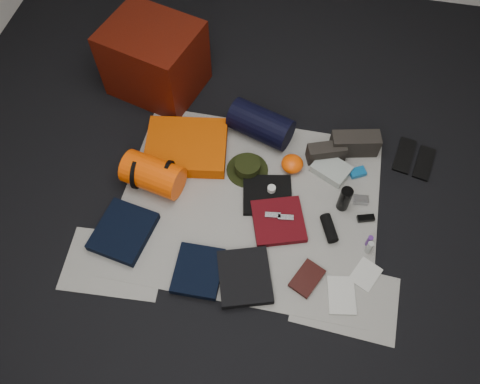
% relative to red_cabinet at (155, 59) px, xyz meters
% --- Properties ---
extents(floor, '(4.50, 4.50, 0.02)m').
position_rel_red_cabinet_xyz_m(floor, '(0.84, -0.86, -0.26)').
color(floor, black).
rests_on(floor, ground).
extents(newspaper_mat, '(1.60, 1.30, 0.01)m').
position_rel_red_cabinet_xyz_m(newspaper_mat, '(0.84, -0.86, -0.25)').
color(newspaper_mat, '#B3B1A5').
rests_on(newspaper_mat, floor).
extents(newspaper_sheet_front_left, '(0.61, 0.44, 0.00)m').
position_rel_red_cabinet_xyz_m(newspaper_sheet_front_left, '(0.14, -1.41, -0.25)').
color(newspaper_sheet_front_left, '#B3B1A5').
rests_on(newspaper_sheet_front_left, floor).
extents(newspaper_sheet_front_right, '(0.60, 0.43, 0.00)m').
position_rel_red_cabinet_xyz_m(newspaper_sheet_front_right, '(1.49, -1.36, -0.25)').
color(newspaper_sheet_front_right, '#B3B1A5').
rests_on(newspaper_sheet_front_right, floor).
extents(red_cabinet, '(0.72, 0.65, 0.50)m').
position_rel_red_cabinet_xyz_m(red_cabinet, '(0.00, 0.00, 0.00)').
color(red_cabinet, '#4D0F05').
rests_on(red_cabinet, floor).
extents(sleeping_pad, '(0.59, 0.51, 0.10)m').
position_rel_red_cabinet_xyz_m(sleeping_pad, '(0.35, -0.55, -0.20)').
color(sleeping_pad, '#D94C02').
rests_on(sleeping_pad, newspaper_mat).
extents(stuff_sack, '(0.40, 0.29, 0.22)m').
position_rel_red_cabinet_xyz_m(stuff_sack, '(0.22, -0.84, -0.14)').
color(stuff_sack, '#FF4C04').
rests_on(stuff_sack, newspaper_mat).
extents(sack_strap_left, '(0.02, 0.22, 0.22)m').
position_rel_red_cabinet_xyz_m(sack_strap_left, '(0.12, -0.84, -0.14)').
color(sack_strap_left, black).
rests_on(sack_strap_left, newspaper_mat).
extents(sack_strap_right, '(0.02, 0.22, 0.22)m').
position_rel_red_cabinet_xyz_m(sack_strap_right, '(0.32, -0.84, -0.14)').
color(sack_strap_right, black).
rests_on(sack_strap_right, newspaper_mat).
extents(navy_duffel, '(0.47, 0.34, 0.22)m').
position_rel_red_cabinet_xyz_m(navy_duffel, '(0.81, -0.31, -0.14)').
color(navy_duffel, black).
rests_on(navy_duffel, newspaper_mat).
extents(boonie_brim, '(0.30, 0.30, 0.01)m').
position_rel_red_cabinet_xyz_m(boonie_brim, '(0.78, -0.62, -0.24)').
color(boonie_brim, black).
rests_on(boonie_brim, newspaper_mat).
extents(boonie_crown, '(0.17, 0.17, 0.07)m').
position_rel_red_cabinet_xyz_m(boonie_crown, '(0.78, -0.62, -0.20)').
color(boonie_crown, black).
rests_on(boonie_crown, boonie_brim).
extents(hiking_boot_left, '(0.27, 0.17, 0.13)m').
position_rel_red_cabinet_xyz_m(hiking_boot_left, '(1.27, -0.42, -0.18)').
color(hiking_boot_left, '#292520').
rests_on(hiking_boot_left, newspaper_mat).
extents(hiking_boot_right, '(0.33, 0.18, 0.16)m').
position_rel_red_cabinet_xyz_m(hiking_boot_right, '(1.45, -0.32, -0.17)').
color(hiking_boot_right, '#292520').
rests_on(hiking_boot_right, newspaper_mat).
extents(flip_flop_left, '(0.16, 0.30, 0.02)m').
position_rel_red_cabinet_xyz_m(flip_flop_left, '(1.79, -0.29, -0.24)').
color(flip_flop_left, black).
rests_on(flip_flop_left, floor).
extents(flip_flop_right, '(0.15, 0.29, 0.02)m').
position_rel_red_cabinet_xyz_m(flip_flop_right, '(1.92, -0.33, -0.24)').
color(flip_flop_right, black).
rests_on(flip_flop_right, floor).
extents(trousers_navy_a, '(0.37, 0.41, 0.06)m').
position_rel_red_cabinet_xyz_m(trousers_navy_a, '(0.14, -1.22, -0.22)').
color(trousers_navy_a, black).
rests_on(trousers_navy_a, newspaper_mat).
extents(trousers_navy_b, '(0.27, 0.31, 0.05)m').
position_rel_red_cabinet_xyz_m(trousers_navy_b, '(0.64, -1.37, -0.22)').
color(trousers_navy_b, black).
rests_on(trousers_navy_b, newspaper_mat).
extents(trousers_charcoal, '(0.38, 0.41, 0.05)m').
position_rel_red_cabinet_xyz_m(trousers_charcoal, '(0.91, -1.36, -0.22)').
color(trousers_charcoal, black).
rests_on(trousers_charcoal, newspaper_mat).
extents(black_tshirt, '(0.35, 0.34, 0.03)m').
position_rel_red_cabinet_xyz_m(black_tshirt, '(0.94, -0.79, -0.23)').
color(black_tshirt, black).
rests_on(black_tshirt, newspaper_mat).
extents(red_shirt, '(0.39, 0.39, 0.04)m').
position_rel_red_cabinet_xyz_m(red_shirt, '(1.04, -0.96, -0.23)').
color(red_shirt, '#52080E').
rests_on(red_shirt, newspaper_mat).
extents(orange_stuff_sack, '(0.18, 0.18, 0.09)m').
position_rel_red_cabinet_xyz_m(orange_stuff_sack, '(1.06, -0.54, -0.20)').
color(orange_stuff_sack, '#FF4C04').
rests_on(orange_stuff_sack, newspaper_mat).
extents(first_aid_pouch, '(0.28, 0.26, 0.06)m').
position_rel_red_cabinet_xyz_m(first_aid_pouch, '(1.32, -0.52, -0.22)').
color(first_aid_pouch, '#9AA29A').
rests_on(first_aid_pouch, newspaper_mat).
extents(water_bottle, '(0.08, 0.08, 0.19)m').
position_rel_red_cabinet_xyz_m(water_bottle, '(1.41, -0.77, -0.15)').
color(water_bottle, black).
rests_on(water_bottle, newspaper_mat).
extents(speaker, '(0.13, 0.19, 0.07)m').
position_rel_red_cabinet_xyz_m(speaker, '(1.35, -0.95, -0.21)').
color(speaker, black).
rests_on(speaker, newspaper_mat).
extents(compact_camera, '(0.10, 0.06, 0.04)m').
position_rel_red_cabinet_xyz_m(compact_camera, '(1.52, -0.71, -0.23)').
color(compact_camera, '#A7A7AB').
rests_on(compact_camera, newspaper_mat).
extents(cyan_case, '(0.12, 0.11, 0.03)m').
position_rel_red_cabinet_xyz_m(cyan_case, '(1.49, -0.50, -0.23)').
color(cyan_case, '#0F5D98').
rests_on(cyan_case, newspaper_mat).
extents(toiletry_purple, '(0.03, 0.03, 0.09)m').
position_rel_red_cabinet_xyz_m(toiletry_purple, '(1.59, -1.00, -0.20)').
color(toiletry_purple, '#512579').
rests_on(toiletry_purple, newspaper_mat).
extents(toiletry_clear, '(0.05, 0.05, 0.10)m').
position_rel_red_cabinet_xyz_m(toiletry_clear, '(1.59, -1.04, -0.19)').
color(toiletry_clear, '#9DA19D').
rests_on(toiletry_clear, newspaper_mat).
extents(paperback_book, '(0.21, 0.24, 0.03)m').
position_rel_red_cabinet_xyz_m(paperback_book, '(1.26, -1.29, -0.23)').
color(paperback_book, black).
rests_on(paperback_book, newspaper_mat).
extents(map_booklet, '(0.19, 0.24, 0.01)m').
position_rel_red_cabinet_xyz_m(map_booklet, '(1.46, -1.35, -0.24)').
color(map_booklet, beige).
rests_on(map_booklet, newspaper_mat).
extents(map_printout, '(0.20, 0.22, 0.01)m').
position_rel_red_cabinet_xyz_m(map_printout, '(1.59, -1.19, -0.24)').
color(map_printout, beige).
rests_on(map_printout, newspaper_mat).
extents(sunglasses, '(0.11, 0.07, 0.03)m').
position_rel_red_cabinet_xyz_m(sunglasses, '(1.56, -0.83, -0.23)').
color(sunglasses, black).
rests_on(sunglasses, newspaper_mat).
extents(key_cluster, '(0.09, 0.09, 0.01)m').
position_rel_red_cabinet_xyz_m(key_cluster, '(0.09, -1.34, -0.24)').
color(key_cluster, '#A7A7AB').
rests_on(key_cluster, newspaper_mat).
extents(tape_roll, '(0.05, 0.05, 0.04)m').
position_rel_red_cabinet_xyz_m(tape_roll, '(0.96, -0.76, -0.20)').
color(tape_roll, silver).
rests_on(tape_roll, black_tshirt).
extents(energy_bar_a, '(0.10, 0.05, 0.01)m').
position_rel_red_cabinet_xyz_m(energy_bar_a, '(1.00, -0.94, -0.20)').
color(energy_bar_a, '#A7A7AB').
rests_on(energy_bar_a, red_shirt).
extents(energy_bar_b, '(0.10, 0.05, 0.01)m').
position_rel_red_cabinet_xyz_m(energy_bar_b, '(1.08, -0.94, -0.20)').
color(energy_bar_b, '#A7A7AB').
rests_on(energy_bar_b, red_shirt).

